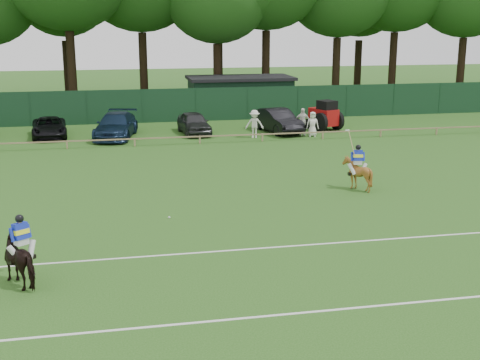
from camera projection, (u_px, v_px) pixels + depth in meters
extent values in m
plane|color=#1E4C14|center=(243.00, 240.00, 22.59)|extent=(160.00, 160.00, 0.00)
imported|color=black|center=(23.00, 259.00, 18.68)|extent=(1.73, 1.95, 1.53)
imported|color=brown|center=(357.00, 173.00, 29.07)|extent=(1.43, 1.54, 1.47)
imported|color=black|center=(49.00, 127.00, 41.91)|extent=(2.54, 4.82, 1.29)
imported|color=#13243C|center=(116.00, 126.00, 41.65)|extent=(3.31, 5.87, 1.60)
imported|color=#2D2E30|center=(194.00, 123.00, 43.10)|extent=(2.12, 4.46, 1.47)
imported|color=black|center=(278.00, 121.00, 43.69)|extent=(2.72, 5.10, 1.60)
imported|color=silver|center=(254.00, 124.00, 41.63)|extent=(1.30, 0.94, 1.82)
imported|color=silver|center=(302.00, 122.00, 42.63)|extent=(1.13, 0.66, 1.81)
imported|color=silver|center=(313.00, 124.00, 42.11)|extent=(0.88, 0.66, 1.64)
cube|color=silver|center=(21.00, 241.00, 18.55)|extent=(0.44, 0.42, 0.18)
cube|color=#1B2DC4|center=(20.00, 231.00, 18.47)|extent=(0.50, 0.48, 0.51)
cube|color=#FDFF28|center=(21.00, 232.00, 18.47)|extent=(0.52, 0.48, 0.18)
sphere|color=black|center=(19.00, 219.00, 18.38)|extent=(0.25, 0.25, 0.25)
cylinder|color=silver|center=(31.00, 249.00, 18.77)|extent=(0.34, 0.49, 0.59)
cylinder|color=silver|center=(15.00, 254.00, 18.40)|extent=(0.49, 0.24, 0.59)
cube|color=silver|center=(358.00, 162.00, 28.94)|extent=(0.40, 0.33, 0.18)
cube|color=#1B2DC4|center=(358.00, 155.00, 28.86)|extent=(0.45, 0.38, 0.51)
cube|color=#FDFF28|center=(358.00, 156.00, 28.87)|extent=(0.48, 0.37, 0.18)
sphere|color=black|center=(358.00, 147.00, 28.77)|extent=(0.25, 0.25, 0.25)
cylinder|color=silver|center=(363.00, 169.00, 28.97)|extent=(0.43, 0.31, 0.59)
cylinder|color=silver|center=(352.00, 169.00, 28.96)|extent=(0.41, 0.40, 0.59)
cylinder|color=tan|center=(352.00, 143.00, 28.78)|extent=(0.17, 0.62, 1.17)
sphere|color=silver|center=(169.00, 217.00, 24.95)|extent=(0.09, 0.09, 0.09)
cube|color=silver|center=(289.00, 314.00, 16.88)|extent=(60.00, 0.10, 0.01)
cube|color=silver|center=(249.00, 249.00, 21.63)|extent=(60.00, 0.10, 0.01)
cube|color=#997F5B|center=(184.00, 137.00, 39.58)|extent=(62.00, 0.08, 0.08)
cube|color=#14351E|center=(170.00, 105.00, 47.93)|extent=(92.00, 0.04, 2.50)
cube|color=#14331E|center=(240.00, 97.00, 51.91)|extent=(8.00, 4.00, 2.80)
cube|color=black|center=(240.00, 78.00, 51.53)|extent=(8.40, 4.40, 0.24)
cube|color=#A80F0F|center=(323.00, 117.00, 44.77)|extent=(1.77, 2.33, 1.12)
cube|color=black|center=(327.00, 106.00, 44.29)|extent=(1.36, 1.41, 0.77)
cylinder|color=black|center=(321.00, 122.00, 43.96)|extent=(0.69, 1.30, 1.29)
cylinder|color=black|center=(337.00, 121.00, 44.71)|extent=(0.69, 1.30, 1.29)
cylinder|color=black|center=(308.00, 124.00, 45.28)|extent=(0.48, 0.74, 0.69)
cylinder|color=black|center=(323.00, 122.00, 45.94)|extent=(0.48, 0.74, 0.69)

